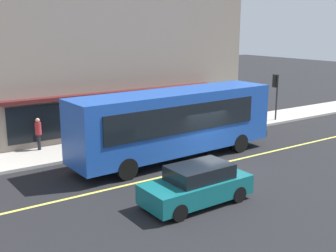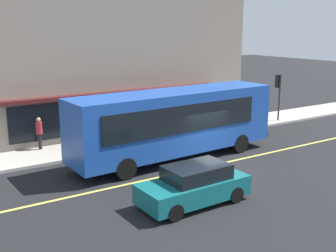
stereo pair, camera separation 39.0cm
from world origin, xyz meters
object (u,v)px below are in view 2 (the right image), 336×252
(bus, at_px, (175,121))
(pedestrian_waiting, at_px, (39,130))
(traffic_light, at_px, (278,86))
(pedestrian_by_curb, at_px, (188,112))
(car_teal, at_px, (194,185))
(pedestrian_mid_block, at_px, (211,115))

(bus, relative_size, pedestrian_waiting, 6.43)
(traffic_light, distance_m, pedestrian_waiting, 16.40)
(traffic_light, bearing_deg, pedestrian_by_curb, 165.94)
(bus, relative_size, traffic_light, 3.51)
(bus, height_order, car_teal, bus)
(pedestrian_by_curb, bearing_deg, bus, -131.08)
(pedestrian_waiting, relative_size, pedestrian_mid_block, 1.08)
(car_teal, xyz_separation_m, pedestrian_mid_block, (7.54, 8.52, 0.38))
(traffic_light, xyz_separation_m, car_teal, (-13.29, -8.28, -1.79))
(bus, distance_m, pedestrian_by_curb, 6.54)
(pedestrian_by_curb, relative_size, pedestrian_waiting, 0.93)
(car_teal, relative_size, pedestrian_mid_block, 2.68)
(car_teal, height_order, pedestrian_mid_block, pedestrian_mid_block)
(pedestrian_waiting, bearing_deg, pedestrian_mid_block, -7.95)
(traffic_light, xyz_separation_m, pedestrian_mid_block, (-5.75, 0.24, -1.42))
(traffic_light, distance_m, car_teal, 15.76)
(pedestrian_mid_block, bearing_deg, traffic_light, -2.37)
(pedestrian_waiting, height_order, pedestrian_mid_block, pedestrian_waiting)
(traffic_light, relative_size, pedestrian_by_curb, 1.97)
(pedestrian_mid_block, bearing_deg, bus, -145.39)
(bus, distance_m, car_teal, 5.76)
(bus, bearing_deg, pedestrian_mid_block, 34.61)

